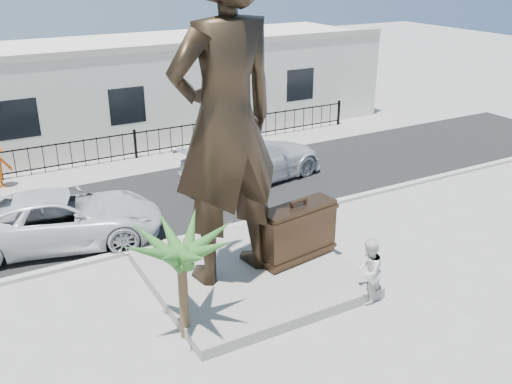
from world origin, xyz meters
TOP-DOWN VIEW (x-y plane):
  - ground at (0.00, 0.00)m, footprint 100.00×100.00m
  - street at (0.00, 8.00)m, footprint 40.00×7.00m
  - curb at (0.00, 4.50)m, footprint 40.00×0.25m
  - far_sidewalk at (0.00, 12.00)m, footprint 40.00×2.50m
  - plinth at (-0.50, 1.50)m, footprint 5.20×5.20m
  - fence at (0.00, 12.80)m, footprint 22.00×0.10m
  - building at (0.00, 17.00)m, footprint 28.00×7.00m
  - statue at (-1.06, 1.63)m, footprint 3.28×2.38m
  - suitcase at (0.99, 1.39)m, footprint 2.37×1.06m
  - tourist at (1.59, -0.97)m, footprint 1.08×1.02m
  - car_white at (-4.44, 6.11)m, footprint 6.44×4.10m
  - car_silver at (3.20, 7.97)m, footprint 6.40×3.55m
  - palm_tree at (-3.04, -0.05)m, footprint 1.80×1.80m

SIDE VIEW (x-z plane):
  - ground at x=0.00m, z-range 0.00..0.00m
  - palm_tree at x=-3.04m, z-range -1.60..1.60m
  - street at x=0.00m, z-range 0.00..0.01m
  - far_sidewalk at x=0.00m, z-range 0.00..0.02m
  - curb at x=0.00m, z-range 0.00..0.12m
  - plinth at x=-0.50m, z-range 0.00..0.30m
  - fence at x=0.00m, z-range 0.00..1.20m
  - car_white at x=-4.44m, z-range 0.01..1.67m
  - tourist at x=1.59m, z-range 0.00..1.75m
  - car_silver at x=3.20m, z-range 0.01..1.76m
  - suitcase at x=0.99m, z-range 0.30..1.91m
  - building at x=0.00m, z-range 0.00..4.40m
  - statue at x=-1.06m, z-range 0.30..8.66m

